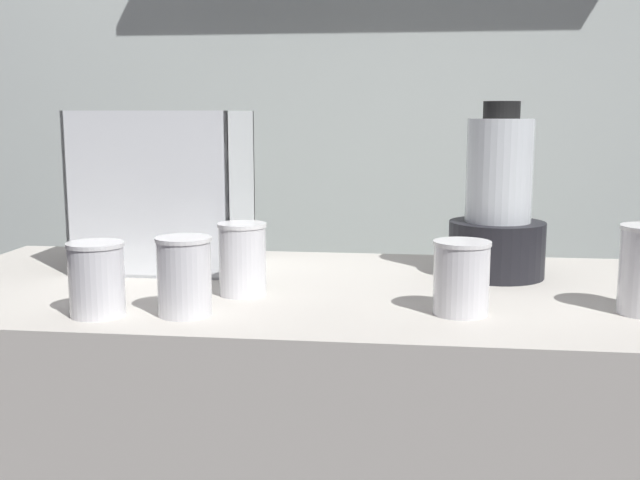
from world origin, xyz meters
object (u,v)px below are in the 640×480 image
object	(u,v)px
carrot_display_bin	(163,218)
juice_cup_orange_left	(184,282)
juice_cup_beet_far_left	(97,282)
juice_cup_beet_right	(461,283)
blender_pitcher	(498,211)
juice_cup_orange_middle	(243,264)

from	to	relation	value
carrot_display_bin	juice_cup_orange_left	distance (m)	0.38
carrot_display_bin	juice_cup_beet_far_left	world-z (taller)	carrot_display_bin
juice_cup_beet_far_left	juice_cup_beet_right	xyz separation A→B (m)	(0.53, 0.07, -0.00)
juice_cup_orange_left	carrot_display_bin	bearing A→B (deg)	112.98
blender_pitcher	juice_cup_orange_middle	xyz separation A→B (m)	(-0.42, -0.20, -0.07)
juice_cup_orange_middle	juice_cup_beet_right	distance (m)	0.35
carrot_display_bin	juice_cup_beet_far_left	xyz separation A→B (m)	(0.02, -0.37, -0.04)
juice_cup_beet_far_left	juice_cup_beet_right	distance (m)	0.53
blender_pitcher	juice_cup_orange_left	xyz separation A→B (m)	(-0.48, -0.33, -0.07)
blender_pitcher	juice_cup_orange_middle	world-z (taller)	blender_pitcher
blender_pitcher	juice_cup_beet_right	world-z (taller)	blender_pitcher
carrot_display_bin	blender_pitcher	size ratio (longest dim) A/B	0.96
juice_cup_orange_middle	juice_cup_beet_right	size ratio (longest dim) A/B	1.08
juice_cup_orange_middle	blender_pitcher	bearing A→B (deg)	24.94
juice_cup_orange_middle	juice_cup_beet_far_left	bearing A→B (deg)	-139.72
blender_pitcher	juice_cup_orange_left	bearing A→B (deg)	-145.25
juice_cup_beet_far_left	juice_cup_orange_left	world-z (taller)	juice_cup_orange_left
blender_pitcher	juice_cup_orange_left	distance (m)	0.59
juice_cup_orange_middle	juice_cup_beet_right	xyz separation A→B (m)	(0.35, -0.08, -0.00)
juice_cup_orange_left	juice_cup_orange_middle	distance (m)	0.15
juice_cup_beet_far_left	carrot_display_bin	bearing A→B (deg)	93.36
juice_cup_orange_left	juice_cup_orange_middle	world-z (taller)	juice_cup_orange_middle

